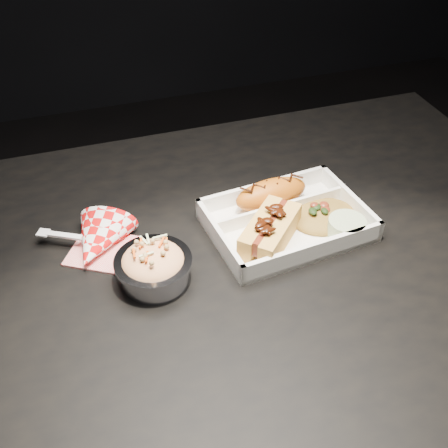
{
  "coord_description": "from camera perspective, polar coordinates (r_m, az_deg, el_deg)",
  "views": [
    {
      "loc": [
        -0.2,
        -0.61,
        1.35
      ],
      "look_at": [
        0.0,
        0.01,
        0.81
      ],
      "focal_mm": 45.0,
      "sensor_mm": 36.0,
      "label": 1
    }
  ],
  "objects": [
    {
      "name": "dining_table",
      "position": [
        0.94,
        0.04,
        -7.45
      ],
      "size": [
        1.2,
        0.8,
        0.75
      ],
      "color": "black",
      "rests_on": "ground"
    },
    {
      "name": "hotdog",
      "position": [
        0.88,
        4.71,
        -0.55
      ],
      "size": [
        0.13,
        0.13,
        0.06
      ],
      "rotation": [
        0.0,
        0.0,
        0.8
      ],
      "color": "gold",
      "rests_on": "food_tray"
    },
    {
      "name": "napkin_fork",
      "position": [
        0.9,
        -12.73,
        -1.77
      ],
      "size": [
        0.17,
        0.15,
        0.1
      ],
      "rotation": [
        0.0,
        0.0,
        -0.51
      ],
      "color": "red",
      "rests_on": "dining_table"
    },
    {
      "name": "fried_pastry",
      "position": [
        0.95,
        4.82,
        3.07
      ],
      "size": [
        0.14,
        0.07,
        0.05
      ],
      "primitive_type": "ellipsoid",
      "rotation": [
        0.0,
        0.0,
        0.1
      ],
      "color": "#C15F13",
      "rests_on": "food_tray"
    },
    {
      "name": "fried_rice_mound",
      "position": [
        0.94,
        10.17,
        1.31
      ],
      "size": [
        0.12,
        0.1,
        0.03
      ],
      "primitive_type": "ellipsoid",
      "rotation": [
        0.0,
        0.0,
        0.1
      ],
      "color": "olive",
      "rests_on": "food_tray"
    },
    {
      "name": "food_tray",
      "position": [
        0.93,
        6.32,
        0.09
      ],
      "size": [
        0.27,
        0.21,
        0.04
      ],
      "rotation": [
        0.0,
        0.0,
        0.1
      ],
      "color": "white",
      "rests_on": "dining_table"
    },
    {
      "name": "cupcake_liner",
      "position": [
        0.92,
        12.33,
        -0.36
      ],
      "size": [
        0.06,
        0.06,
        0.03
      ],
      "primitive_type": "cylinder",
      "color": "#A9BC8E",
      "rests_on": "food_tray"
    },
    {
      "name": "foil_coleslaw_cup",
      "position": [
        0.83,
        -7.18,
        -4.18
      ],
      "size": [
        0.11,
        0.11,
        0.07
      ],
      "color": "silver",
      "rests_on": "dining_table"
    }
  ]
}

